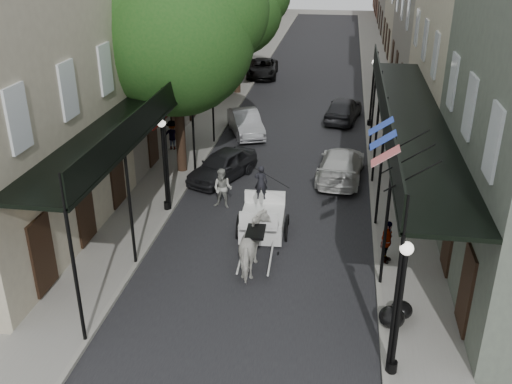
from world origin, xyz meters
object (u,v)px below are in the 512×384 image
at_px(car_right_near, 341,165).
at_px(carriage, 264,201).
at_px(car_left_far, 263,68).
at_px(pedestrian_walking, 223,189).
at_px(lamppost_right_near, 399,308).
at_px(car_right_far, 344,109).
at_px(tree_near, 185,27).
at_px(pedestrian_sidewalk_left, 172,135).
at_px(lamppost_right_far, 372,92).
at_px(car_left_mid, 246,123).
at_px(horse, 255,246).
at_px(tree_far, 242,4).
at_px(car_left_near, 222,165).
at_px(pedestrian_sidewalk_right, 386,242).
at_px(lamppost_left, 164,163).

bearing_deg(car_right_near, carriage, 67.55).
bearing_deg(car_left_far, pedestrian_walking, -89.92).
height_order(lamppost_right_near, car_right_far, lamppost_right_near).
bearing_deg(tree_near, car_right_near, 1.58).
bearing_deg(carriage, pedestrian_sidewalk_left, 124.61).
distance_m(tree_near, pedestrian_walking, 7.00).
distance_m(lamppost_right_far, car_left_mid, 7.23).
bearing_deg(horse, car_right_near, -110.46).
height_order(tree_far, car_left_near, tree_far).
relative_size(carriage, car_left_far, 0.63).
bearing_deg(pedestrian_sidewalk_right, lamppost_left, 96.90).
bearing_deg(car_left_far, carriage, -85.79).
distance_m(horse, pedestrian_sidewalk_left, 11.80).
distance_m(car_left_near, car_left_far, 19.65).
xyz_separation_m(horse, car_left_far, (-3.59, 26.81, -0.24)).
relative_size(tree_near, horse, 4.54).
distance_m(lamppost_left, car_right_far, 14.69).
height_order(car_left_far, car_right_near, car_right_near).
xyz_separation_m(tree_near, horse, (4.18, -7.87, -5.59)).
distance_m(tree_near, tree_far, 14.02).
height_order(carriage, car_left_near, carriage).
distance_m(lamppost_left, car_left_far, 23.17).
distance_m(lamppost_right_near, horse, 6.07).
bearing_deg(tree_far, tree_near, -89.81).
distance_m(lamppost_right_near, car_right_near, 12.53).
xyz_separation_m(pedestrian_walking, car_left_far, (-1.60, 22.43, -0.17)).
relative_size(tree_far, carriage, 2.87).
height_order(carriage, car_right_far, carriage).
bearing_deg(pedestrian_walking, car_left_near, 110.26).
bearing_deg(horse, lamppost_right_far, -107.17).
distance_m(pedestrian_sidewalk_left, car_left_mid, 4.44).
relative_size(car_left_mid, car_right_far, 0.96).
bearing_deg(pedestrian_sidewalk_right, tree_near, 75.60).
height_order(tree_far, car_right_far, tree_far).
relative_size(tree_near, pedestrian_sidewalk_right, 6.49).
distance_m(pedestrian_walking, car_left_mid, 9.00).
xyz_separation_m(lamppost_left, pedestrian_sidewalk_left, (-1.70, 6.60, -1.19)).
height_order(tree_far, lamppost_right_far, tree_far).
height_order(tree_near, car_right_near, tree_near).
relative_size(lamppost_left, carriage, 1.24).
xyz_separation_m(lamppost_left, lamppost_right_far, (8.20, 12.00, 0.00)).
distance_m(tree_near, carriage, 8.40).
xyz_separation_m(lamppost_right_far, car_left_near, (-6.70, -8.50, -1.39)).
bearing_deg(tree_far, pedestrian_sidewalk_left, -97.65).
bearing_deg(lamppost_right_far, car_right_near, -101.11).
bearing_deg(lamppost_right_far, pedestrian_sidewalk_right, -89.61).
bearing_deg(car_right_near, car_left_near, 14.44).
relative_size(horse, car_right_near, 0.46).
relative_size(lamppost_right_near, car_right_near, 0.81).
xyz_separation_m(car_left_far, car_right_near, (6.20, -18.76, 0.01)).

